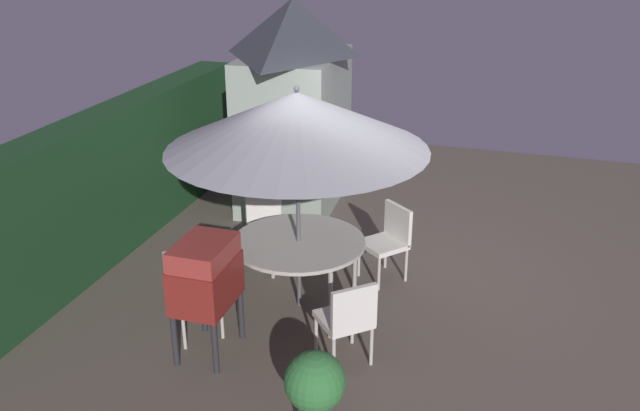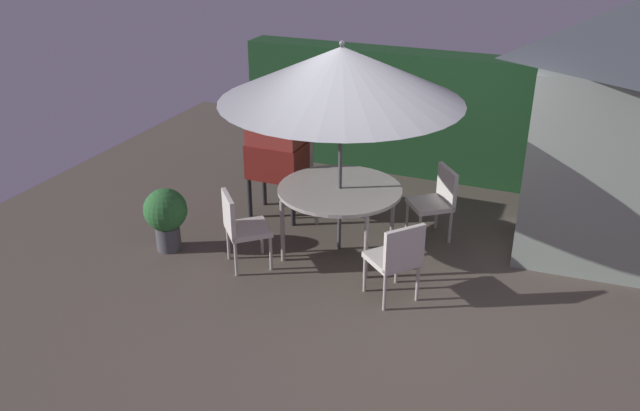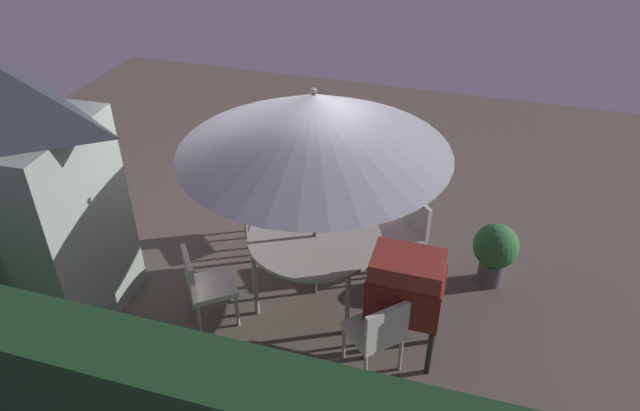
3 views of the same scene
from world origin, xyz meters
name	(u,v)px [view 3 (image 3 of 3)]	position (x,y,z in m)	size (l,w,h in m)	color
ground_plane	(279,242)	(0.00, 0.00, 0.00)	(11.00, 11.00, 0.00)	brown
patio_table	(315,240)	(-0.72, 0.76, 0.75)	(1.44, 1.44, 0.80)	#B2ADA3
patio_umbrella	(314,123)	(-0.72, 0.76, 2.13)	(2.69, 2.69, 2.48)	#4C4C51
bbq_grill	(406,287)	(-1.80, 1.34, 0.85)	(0.70, 0.50, 1.20)	maroon
chair_near_shed	(407,230)	(-1.61, -0.02, 0.52)	(0.65, 0.65, 0.90)	silver
chair_far_side	(262,204)	(0.21, -0.05, 0.52)	(0.65, 0.65, 0.90)	silver
chair_toward_hedge	(203,283)	(0.25, 1.51, 0.52)	(0.65, 0.65, 0.90)	silver
chair_toward_house	(378,331)	(-1.62, 1.66, 0.52)	(0.65, 0.65, 0.90)	silver
potted_plant_by_shed	(495,250)	(-2.61, -0.01, 0.46)	(0.51, 0.51, 0.77)	#4C4C51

